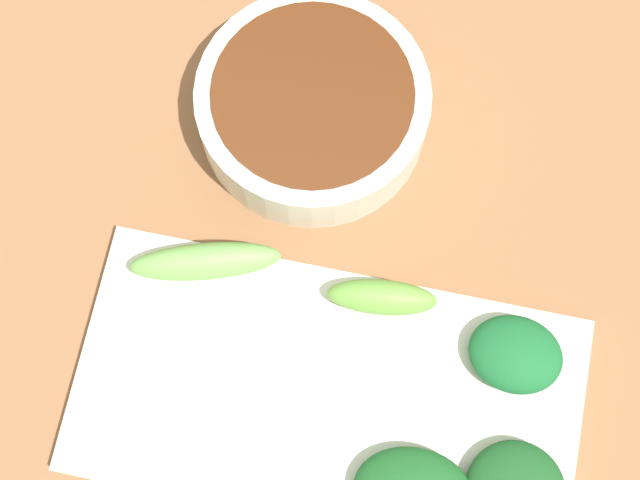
% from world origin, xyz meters
% --- Properties ---
extents(tabletop, '(2.10, 2.10, 0.02)m').
position_xyz_m(tabletop, '(0.00, 0.00, 0.01)').
color(tabletop, brown).
rests_on(tabletop, ground).
extents(sauce_bowl, '(0.15, 0.15, 0.04)m').
position_xyz_m(sauce_bowl, '(-0.11, -0.03, 0.04)').
color(sauce_bowl, silver).
rests_on(sauce_bowl, tabletop).
extents(serving_plate, '(0.15, 0.30, 0.01)m').
position_xyz_m(serving_plate, '(0.06, 0.01, 0.03)').
color(serving_plate, silver).
rests_on(serving_plate, tabletop).
extents(broccoli_stalk_0, '(0.03, 0.07, 0.02)m').
position_xyz_m(broccoli_stalk_0, '(-0.00, 0.03, 0.04)').
color(broccoli_stalk_0, '#69A140').
rests_on(broccoli_stalk_0, serving_plate).
extents(broccoli_stalk_1, '(0.05, 0.10, 0.03)m').
position_xyz_m(broccoli_stalk_1, '(0.00, -0.07, 0.05)').
color(broccoli_stalk_1, '#70A851').
rests_on(broccoli_stalk_1, serving_plate).
extents(broccoli_leafy_4, '(0.05, 0.06, 0.02)m').
position_xyz_m(broccoli_leafy_4, '(0.02, 0.12, 0.04)').
color(broccoli_leafy_4, '#185D2D').
rests_on(broccoli_leafy_4, serving_plate).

